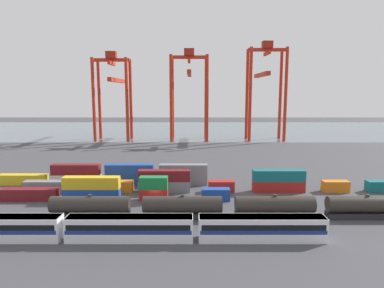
{
  "coord_description": "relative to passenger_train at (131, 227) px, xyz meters",
  "views": [
    {
      "loc": [
        7.88,
        -71.02,
        23.1
      ],
      "look_at": [
        7.41,
        34.29,
        7.26
      ],
      "focal_mm": 32.09,
      "sensor_mm": 36.0,
      "label": 1
    }
  ],
  "objects": [
    {
      "name": "shipping_container_21",
      "position": [
        7.58,
        33.17,
        1.76
      ],
      "size": [
        12.1,
        2.44,
        2.6
      ],
      "primitive_type": "cube",
      "color": "slate",
      "rests_on": "shipping_container_20"
    },
    {
      "name": "freight_tank_row",
      "position": [
        16.57,
        9.72,
        -0.01
      ],
      "size": [
        65.9,
        3.02,
        4.48
      ],
      "color": "#232326",
      "rests_on": "ground_plane"
    },
    {
      "name": "shipping_container_17",
      "position": [
        -19.54,
        33.17,
        1.76
      ],
      "size": [
        12.1,
        2.44,
        2.6
      ],
      "primitive_type": "cube",
      "color": "maroon",
      "rests_on": "shipping_container_16"
    },
    {
      "name": "shipping_container_18",
      "position": [
        -5.98,
        33.17,
        -0.84
      ],
      "size": [
        12.1,
        2.44,
        2.6
      ],
      "primitive_type": "cube",
      "color": "#1C4299",
      "rests_on": "ground_plane"
    },
    {
      "name": "gantry_crane_west",
      "position": [
        -28.78,
        119.65,
        23.56
      ],
      "size": [
        17.36,
        37.38,
        42.5
      ],
      "color": "red",
      "rests_on": "ground_plane"
    },
    {
      "name": "shipping_container_16",
      "position": [
        -19.54,
        33.17,
        -0.84
      ],
      "size": [
        12.1,
        2.44,
        2.6
      ],
      "primitive_type": "cube",
      "color": "silver",
      "rests_on": "ground_plane"
    },
    {
      "name": "harbour_water",
      "position": [
        1.91,
        161.96,
        -2.14
      ],
      "size": [
        400.0,
        110.0,
        0.01
      ],
      "primitive_type": "cube",
      "color": "slate",
      "rests_on": "ground_plane"
    },
    {
      "name": "shipping_container_4",
      "position": [
        1.52,
        20.31,
        1.76
      ],
      "size": [
        6.04,
        2.44,
        2.6
      ],
      "primitive_type": "cube",
      "color": "#197538",
      "rests_on": "shipping_container_3"
    },
    {
      "name": "shipping_container_11",
      "position": [
        30.08,
        26.74,
        -0.84
      ],
      "size": [
        12.1,
        2.44,
        2.6
      ],
      "primitive_type": "cube",
      "color": "#AD211C",
      "rests_on": "ground_plane"
    },
    {
      "name": "shipping_container_5",
      "position": [
        14.92,
        20.31,
        -0.84
      ],
      "size": [
        6.04,
        2.44,
        2.6
      ],
      "primitive_type": "cube",
      "color": "#1C4299",
      "rests_on": "ground_plane"
    },
    {
      "name": "gantry_crane_central",
      "position": [
        8.41,
        119.23,
        24.88
      ],
      "size": [
        18.41,
        35.84,
        43.8
      ],
      "color": "red",
      "rests_on": "ground_plane"
    },
    {
      "name": "shipping_container_0",
      "position": [
        -25.29,
        20.31,
        -0.84
      ],
      "size": [
        12.1,
        2.44,
        2.6
      ],
      "primitive_type": "cube",
      "color": "maroon",
      "rests_on": "ground_plane"
    },
    {
      "name": "shipping_container_8",
      "position": [
        3.27,
        26.74,
        -0.84
      ],
      "size": [
        12.1,
        2.44,
        2.6
      ],
      "primitive_type": "cube",
      "color": "slate",
      "rests_on": "ground_plane"
    },
    {
      "name": "shipping_container_9",
      "position": [
        3.27,
        26.74,
        1.76
      ],
      "size": [
        12.1,
        2.44,
        2.6
      ],
      "primitive_type": "cube",
      "color": "maroon",
      "rests_on": "shipping_container_8"
    },
    {
      "name": "shipping_container_6",
      "position": [
        -23.54,
        26.74,
        -0.84
      ],
      "size": [
        12.1,
        2.44,
        2.6
      ],
      "primitive_type": "cube",
      "color": "slate",
      "rests_on": "ground_plane"
    },
    {
      "name": "shipping_container_3",
      "position": [
        1.52,
        20.31,
        -0.84
      ],
      "size": [
        6.04,
        2.44,
        2.6
      ],
      "primitive_type": "cube",
      "color": "#AD211C",
      "rests_on": "ground_plane"
    },
    {
      "name": "shipping_container_10",
      "position": [
        16.68,
        26.74,
        -0.84
      ],
      "size": [
        6.04,
        2.44,
        2.6
      ],
      "primitive_type": "cube",
      "color": "#AD211C",
      "rests_on": "ground_plane"
    },
    {
      "name": "shipping_container_2",
      "position": [
        -11.89,
        20.31,
        1.76
      ],
      "size": [
        12.1,
        2.44,
        2.6
      ],
      "primitive_type": "cube",
      "color": "gold",
      "rests_on": "shipping_container_1"
    },
    {
      "name": "shipping_container_12",
      "position": [
        30.08,
        26.74,
        1.76
      ],
      "size": [
        12.1,
        2.44,
        2.6
      ],
      "primitive_type": "cube",
      "color": "#146066",
      "rests_on": "shipping_container_11"
    },
    {
      "name": "shipping_container_15",
      "position": [
        -33.1,
        33.17,
        -0.84
      ],
      "size": [
        12.1,
        2.44,
        2.6
      ],
      "primitive_type": "cube",
      "color": "gold",
      "rests_on": "ground_plane"
    },
    {
      "name": "shipping_container_1",
      "position": [
        -11.89,
        20.31,
        -0.84
      ],
      "size": [
        12.1,
        2.44,
        2.6
      ],
      "primitive_type": "cube",
      "color": "#1C4299",
      "rests_on": "ground_plane"
    },
    {
      "name": "ground_plane",
      "position": [
        1.91,
        59.65,
        -2.14
      ],
      "size": [
        420.0,
        420.0,
        0.0
      ],
      "primitive_type": "plane",
      "color": "#424247"
    },
    {
      "name": "shipping_container_19",
      "position": [
        -5.98,
        33.17,
        1.76
      ],
      "size": [
        12.1,
        2.44,
        2.6
      ],
      "primitive_type": "cube",
      "color": "#1C4299",
      "rests_on": "shipping_container_18"
    },
    {
      "name": "shipping_container_20",
      "position": [
        7.58,
        33.17,
        -0.84
      ],
      "size": [
        12.1,
        2.44,
        2.6
      ],
      "primitive_type": "cube",
      "color": "slate",
      "rests_on": "ground_plane"
    },
    {
      "name": "shipping_container_7",
      "position": [
        -10.13,
        26.74,
        -0.84
      ],
      "size": [
        12.1,
        2.44,
        2.6
      ],
      "primitive_type": "cube",
      "color": "orange",
      "rests_on": "ground_plane"
    },
    {
      "name": "gantry_crane_east",
      "position": [
        45.61,
        118.82,
        25.98
      ],
      "size": [
        18.29,
        33.14,
        47.24
      ],
      "color": "red",
      "rests_on": "ground_plane"
    },
    {
      "name": "shipping_container_13",
      "position": [
        43.49,
        26.74,
        -0.84
      ],
      "size": [
        6.04,
        2.44,
        2.6
      ],
      "primitive_type": "cube",
      "color": "orange",
      "rests_on": "ground_plane"
    },
    {
      "name": "passenger_train",
      "position": [
        0.0,
        0.0,
        0.0
      ],
      "size": [
        61.46,
        3.14,
        3.9
      ],
      "color": "silver",
      "rests_on": "ground_plane"
    }
  ]
}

